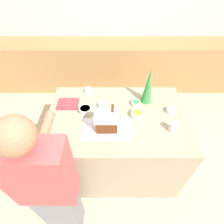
{
  "coord_description": "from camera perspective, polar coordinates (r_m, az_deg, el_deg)",
  "views": [
    {
      "loc": [
        -0.05,
        -1.24,
        2.26
      ],
      "look_at": [
        -0.05,
        0.0,
        1.01
      ],
      "focal_mm": 28.0,
      "sensor_mm": 36.0,
      "label": 1
    }
  ],
  "objects": [
    {
      "name": "candy_bowl_far_left",
      "position": [
        1.93,
        7.66,
        2.91
      ],
      "size": [
        0.09,
        0.09,
        0.05
      ],
      "color": "white",
      "rests_on": "kitchen_island"
    },
    {
      "name": "candy_bowl_far_right",
      "position": [
        1.93,
        18.68,
        0.49
      ],
      "size": [
        0.1,
        0.1,
        0.05
      ],
      "color": "white",
      "rests_on": "kitchen_island"
    },
    {
      "name": "gingerbread_house",
      "position": [
        1.6,
        -1.81,
        -2.93
      ],
      "size": [
        0.22,
        0.14,
        0.3
      ],
      "color": "#5B2D14",
      "rests_on": "baking_tray"
    },
    {
      "name": "candy_bowl_near_tray_right",
      "position": [
        2.1,
        -7.85,
        7.04
      ],
      "size": [
        0.09,
        0.09,
        0.05
      ],
      "color": "white",
      "rests_on": "kitchen_island"
    },
    {
      "name": "person",
      "position": [
        1.57,
        -19.62,
        -22.75
      ],
      "size": [
        0.44,
        0.55,
        1.67
      ],
      "color": "slate",
      "rests_on": "ground_plane"
    },
    {
      "name": "candy_bowl_near_tray_left",
      "position": [
        1.9,
        -2.91,
        2.28
      ],
      "size": [
        0.11,
        0.11,
        0.04
      ],
      "color": "white",
      "rests_on": "kitchen_island"
    },
    {
      "name": "cookbook",
      "position": [
        1.99,
        -14.28,
        2.59
      ],
      "size": [
        0.22,
        0.18,
        0.02
      ],
      "color": "#B23338",
      "rests_on": "kitchen_island"
    },
    {
      "name": "candy_bowl_behind_tray",
      "position": [
        1.86,
        -8.82,
        0.77
      ],
      "size": [
        0.13,
        0.13,
        0.05
      ],
      "color": "white",
      "rests_on": "kitchen_island"
    },
    {
      "name": "baking_tray",
      "position": [
        1.69,
        -1.74,
        -5.57
      ],
      "size": [
        0.48,
        0.28,
        0.01
      ],
      "color": "silver",
      "rests_on": "kitchen_island"
    },
    {
      "name": "decorative_tree",
      "position": [
        1.89,
        11.69,
        8.31
      ],
      "size": [
        0.12,
        0.12,
        0.41
      ],
      "color": "#33843D",
      "rests_on": "kitchen_island"
    },
    {
      "name": "ground_plane",
      "position": [
        2.58,
        1.19,
        -15.94
      ],
      "size": [
        12.0,
        12.0,
        0.0
      ],
      "primitive_type": "plane",
      "color": "#C6B28E"
    },
    {
      "name": "back_cabinet_block",
      "position": [
        3.58,
        0.77,
        14.96
      ],
      "size": [
        6.0,
        0.6,
        0.91
      ],
      "color": "#9E7547",
      "rests_on": "ground_plane"
    },
    {
      "name": "mug",
      "position": [
        1.74,
        19.21,
        -4.66
      ],
      "size": [
        0.07,
        0.07,
        0.1
      ],
      "color": "white",
      "rests_on": "kitchen_island"
    },
    {
      "name": "candy_bowl_front_corner",
      "position": [
        1.81,
        8.18,
        -0.59
      ],
      "size": [
        0.14,
        0.14,
        0.05
      ],
      "color": "white",
      "rests_on": "kitchen_island"
    },
    {
      "name": "kitchen_island",
      "position": [
        2.18,
        1.37,
        -9.93
      ],
      "size": [
        1.46,
        0.97,
        0.95
      ],
      "color": "gray",
      "rests_on": "ground_plane"
    },
    {
      "name": "wall_back",
      "position": [
        3.55,
        0.85,
        29.52
      ],
      "size": [
        8.0,
        0.05,
        2.6
      ],
      "color": "beige",
      "rests_on": "ground_plane"
    }
  ]
}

